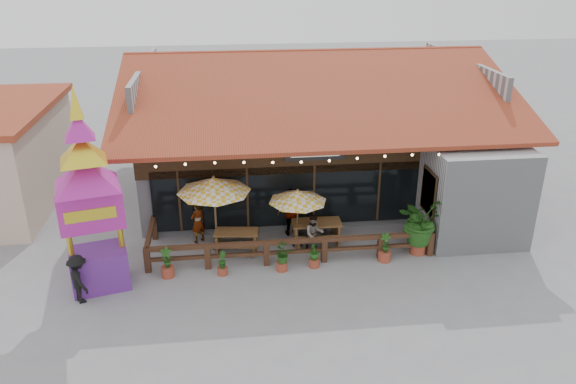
{
  "coord_description": "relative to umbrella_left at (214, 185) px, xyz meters",
  "views": [
    {
      "loc": [
        -3.73,
        -17.26,
        9.92
      ],
      "look_at": [
        -1.52,
        1.5,
        1.83
      ],
      "focal_mm": 35.0,
      "sensor_mm": 36.0,
      "label": 1
    }
  ],
  "objects": [
    {
      "name": "thai_sign_tower",
      "position": [
        -3.69,
        -2.15,
        1.27
      ],
      "size": [
        3.14,
        3.14,
        7.02
      ],
      "color": "#5F2484",
      "rests_on": "ground"
    },
    {
      "name": "planter_e",
      "position": [
        5.79,
        -1.69,
        -1.99
      ],
      "size": [
        0.46,
        0.45,
        1.08
      ],
      "color": "brown",
      "rests_on": "ground"
    },
    {
      "name": "planter_a",
      "position": [
        -1.62,
        -1.86,
        -1.99
      ],
      "size": [
        0.44,
        0.44,
        1.08
      ],
      "color": "brown",
      "rests_on": "ground"
    },
    {
      "name": "planter_c",
      "position": [
        2.18,
        -1.9,
        -1.91
      ],
      "size": [
        0.74,
        0.75,
        0.94
      ],
      "color": "brown",
      "rests_on": "ground"
    },
    {
      "name": "diner_b",
      "position": [
        3.45,
        -0.74,
        -1.72
      ],
      "size": [
        0.73,
        0.58,
        1.44
      ],
      "primitive_type": "imported",
      "rotation": [
        0.0,
        0.0,
        0.05
      ],
      "color": "#3A2312",
      "rests_on": "ground"
    },
    {
      "name": "planter_b",
      "position": [
        0.18,
        -1.94,
        -2.06
      ],
      "size": [
        0.34,
        0.34,
        0.84
      ],
      "color": "brown",
      "rests_on": "ground"
    },
    {
      "name": "pedestrian",
      "position": [
        -4.14,
        -3.0,
        -1.64
      ],
      "size": [
        1.05,
        1.19,
        1.59
      ],
      "primitive_type": "imported",
      "rotation": [
        0.0,
        0.0,
        2.13
      ],
      "color": "black",
      "rests_on": "ground"
    },
    {
      "name": "patio_railing",
      "position": [
        1.94,
        -1.24,
        -1.83
      ],
      "size": [
        10.0,
        2.6,
        0.92
      ],
      "color": "#4E301C",
      "rests_on": "ground"
    },
    {
      "name": "diner_c",
      "position": [
        2.83,
        0.65,
        -1.5
      ],
      "size": [
        1.14,
        0.56,
        1.88
      ],
      "primitive_type": "imported",
      "rotation": [
        0.0,
        0.0,
        3.23
      ],
      "color": "#3A2312",
      "rests_on": "ground"
    },
    {
      "name": "umbrella_right",
      "position": [
        2.93,
        -0.2,
        -0.48
      ],
      "size": [
        2.34,
        2.34,
        2.25
      ],
      "color": "brown",
      "rests_on": "ground"
    },
    {
      "name": "restaurant_building",
      "position": [
        4.45,
        5.63,
        -0.24
      ],
      "size": [
        15.5,
        14.73,
        6.09
      ],
      "color": "#ACADB2",
      "rests_on": "ground"
    },
    {
      "name": "tropical_plant",
      "position": [
        7.12,
        -1.28,
        -1.21
      ],
      "size": [
        2.06,
        2.03,
        2.16
      ],
      "color": "brown",
      "rests_on": "ground"
    },
    {
      "name": "planter_d",
      "position": [
        3.3,
        -1.79,
        -2.01
      ],
      "size": [
        0.48,
        0.48,
        0.9
      ],
      "color": "brown",
      "rests_on": "ground"
    },
    {
      "name": "umbrella_left",
      "position": [
        0.0,
        0.0,
        0.0
      ],
      "size": [
        2.82,
        2.82,
        2.8
      ],
      "color": "brown",
      "rests_on": "ground"
    },
    {
      "name": "picnic_table_left",
      "position": [
        0.71,
        -0.29,
        -1.93
      ],
      "size": [
        1.71,
        1.53,
        0.75
      ],
      "color": "brown",
      "rests_on": "ground"
    },
    {
      "name": "picnic_table_right",
      "position": [
        3.65,
        -0.1,
        -1.86
      ],
      "size": [
        1.82,
        1.58,
        0.86
      ],
      "color": "brown",
      "rests_on": "ground"
    },
    {
      "name": "diner_a",
      "position": [
        -0.67,
        0.49,
        -1.64
      ],
      "size": [
        0.7,
        0.66,
        1.6
      ],
      "primitive_type": "imported",
      "rotation": [
        0.0,
        0.0,
        3.78
      ],
      "color": "#3A2312",
      "rests_on": "ground"
    },
    {
      "name": "ground",
      "position": [
        4.19,
        -0.98,
        -2.44
      ],
      "size": [
        100.0,
        100.0,
        0.0
      ],
      "primitive_type": "plane",
      "color": "gray",
      "rests_on": "ground"
    }
  ]
}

